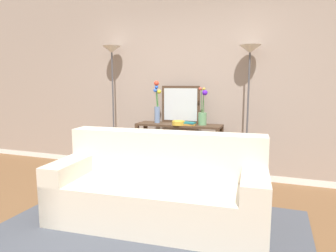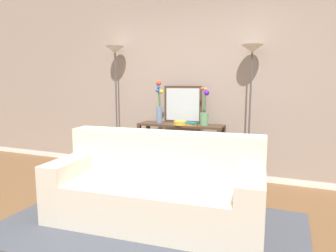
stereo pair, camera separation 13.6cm
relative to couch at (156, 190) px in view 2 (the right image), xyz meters
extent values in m
cube|color=brown|center=(-0.13, -0.39, -0.33)|extent=(16.00, 16.00, 0.02)
cube|color=white|center=(-0.13, 1.71, -0.27)|extent=(12.00, 0.15, 0.09)
cube|color=gray|center=(-0.13, 1.71, 1.24)|extent=(12.00, 0.14, 2.94)
cube|color=#474C56|center=(0.00, -0.16, -0.31)|extent=(2.89, 1.73, 0.01)
cube|color=beige|center=(0.00, -0.06, -0.11)|extent=(2.16, 1.02, 0.42)
cube|color=beige|center=(-0.02, 0.24, 0.33)|extent=(2.11, 0.42, 0.46)
cube|color=beige|center=(-0.92, -0.13, -0.02)|extent=(0.31, 0.88, 0.60)
cube|color=beige|center=(0.93, 0.01, -0.02)|extent=(0.31, 0.88, 0.60)
cube|color=#473323|center=(-0.23, 1.37, 0.48)|extent=(1.24, 0.35, 0.03)
cube|color=#473323|center=(-0.23, 1.37, -0.17)|extent=(1.14, 0.30, 0.01)
cube|color=#473323|center=(-0.83, 1.22, 0.07)|extent=(0.05, 0.05, 0.78)
cube|color=#473323|center=(0.36, 1.22, 0.07)|extent=(0.05, 0.05, 0.78)
cube|color=#473323|center=(-0.83, 1.53, 0.07)|extent=(0.05, 0.05, 0.78)
cube|color=#473323|center=(0.36, 1.53, 0.07)|extent=(0.05, 0.05, 0.78)
cylinder|color=#4C4C51|center=(-1.34, 1.44, -0.30)|extent=(0.26, 0.26, 0.02)
cylinder|color=#4C4C51|center=(-1.34, 1.44, 0.62)|extent=(0.02, 0.02, 1.83)
cone|color=silver|center=(-1.34, 1.44, 1.59)|extent=(0.28, 0.28, 0.10)
cylinder|color=#4C4C51|center=(0.72, 1.44, -0.30)|extent=(0.26, 0.26, 0.02)
cylinder|color=#4C4C51|center=(0.72, 1.44, 0.59)|extent=(0.02, 0.02, 1.76)
cone|color=silver|center=(0.72, 1.44, 1.52)|extent=(0.28, 0.28, 0.10)
cube|color=#473323|center=(-0.25, 1.52, 0.76)|extent=(0.58, 0.02, 0.54)
cube|color=silver|center=(-0.25, 1.51, 0.76)|extent=(0.51, 0.01, 0.47)
cylinder|color=#6B84AD|center=(-0.58, 1.40, 0.61)|extent=(0.08, 0.08, 0.24)
cylinder|color=#3D7538|center=(-0.58, 1.39, 0.87)|extent=(0.02, 0.01, 0.29)
sphere|color=blue|center=(-0.57, 1.37, 1.02)|extent=(0.05, 0.05, 0.05)
cylinder|color=#3D7538|center=(-0.58, 1.39, 0.90)|extent=(0.03, 0.01, 0.34)
sphere|color=#E8422C|center=(-0.57, 1.37, 1.07)|extent=(0.07, 0.07, 0.07)
cylinder|color=#3D7538|center=(-0.58, 1.39, 0.85)|extent=(0.03, 0.02, 0.24)
sphere|color=blue|center=(-0.59, 1.37, 0.97)|extent=(0.06, 0.06, 0.06)
cylinder|color=#3D7538|center=(-0.56, 1.40, 0.84)|extent=(0.01, 0.02, 0.22)
sphere|color=yellow|center=(-0.54, 1.40, 0.95)|extent=(0.06, 0.06, 0.06)
cylinder|color=#669E6B|center=(0.11, 1.39, 0.58)|extent=(0.12, 0.12, 0.17)
cylinder|color=#3D7538|center=(0.10, 1.38, 0.83)|extent=(0.01, 0.03, 0.33)
sphere|color=#D04D3B|center=(0.08, 1.38, 1.00)|extent=(0.05, 0.05, 0.05)
cylinder|color=#3D7538|center=(0.12, 1.41, 0.83)|extent=(0.03, 0.01, 0.33)
sphere|color=gold|center=(0.12, 1.42, 0.99)|extent=(0.04, 0.04, 0.04)
cylinder|color=#3D7538|center=(0.13, 1.38, 0.80)|extent=(0.01, 0.02, 0.28)
sphere|color=#581CD6|center=(0.15, 1.37, 0.94)|extent=(0.07, 0.07, 0.07)
cylinder|color=gold|center=(-0.20, 1.27, 0.51)|extent=(0.18, 0.18, 0.05)
torus|color=gold|center=(-0.20, 1.27, 0.54)|extent=(0.18, 0.18, 0.01)
cube|color=#B77F33|center=(-0.07, 1.29, 0.50)|extent=(0.22, 0.14, 0.02)
cube|color=#1E7075|center=(-0.07, 1.29, 0.52)|extent=(0.21, 0.14, 0.02)
cube|color=#236033|center=(-0.71, 1.37, -0.27)|extent=(0.05, 0.14, 0.10)
cube|color=#2D2D33|center=(-0.66, 1.37, -0.26)|extent=(0.05, 0.15, 0.11)
cube|color=maroon|center=(-0.60, 1.37, -0.26)|extent=(0.06, 0.14, 0.11)
cube|color=#BC3328|center=(-0.55, 1.37, -0.26)|extent=(0.04, 0.14, 0.12)
cube|color=gold|center=(-0.50, 1.37, -0.25)|extent=(0.04, 0.17, 0.13)
cube|color=#B77F33|center=(-0.46, 1.37, -0.25)|extent=(0.03, 0.17, 0.12)
cube|color=slate|center=(-0.43, 1.37, -0.26)|extent=(0.03, 0.14, 0.12)
cube|color=#1E7075|center=(-0.40, 1.37, -0.25)|extent=(0.03, 0.14, 0.12)
camera|label=1|loc=(1.07, -2.69, 1.08)|focal=31.92mm
camera|label=2|loc=(1.20, -2.64, 1.08)|focal=31.92mm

